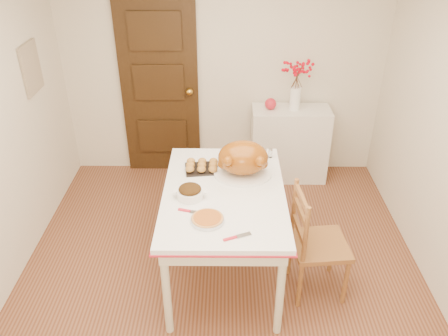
{
  "coord_description": "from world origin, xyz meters",
  "views": [
    {
      "loc": [
        0.04,
        -2.76,
        2.81
      ],
      "look_at": [
        0.02,
        0.23,
        1.03
      ],
      "focal_mm": 36.23,
      "sensor_mm": 36.0,
      "label": 1
    }
  ],
  "objects_px": {
    "chair_oak": "(320,242)",
    "pumpkin_pie": "(207,219)",
    "kitchen_table": "(224,234)",
    "turkey_platter": "(243,160)",
    "sideboard": "(289,144)"
  },
  "relations": [
    {
      "from": "kitchen_table",
      "to": "pumpkin_pie",
      "type": "distance_m",
      "value": 0.6
    },
    {
      "from": "chair_oak",
      "to": "turkey_platter",
      "type": "height_order",
      "value": "turkey_platter"
    },
    {
      "from": "pumpkin_pie",
      "to": "turkey_platter",
      "type": "bearing_deg",
      "value": 66.8
    },
    {
      "from": "sideboard",
      "to": "turkey_platter",
      "type": "relative_size",
      "value": 1.79
    },
    {
      "from": "kitchen_table",
      "to": "turkey_platter",
      "type": "relative_size",
      "value": 2.98
    },
    {
      "from": "kitchen_table",
      "to": "chair_oak",
      "type": "height_order",
      "value": "chair_oak"
    },
    {
      "from": "kitchen_table",
      "to": "turkey_platter",
      "type": "bearing_deg",
      "value": 56.98
    },
    {
      "from": "pumpkin_pie",
      "to": "chair_oak",
      "type": "bearing_deg",
      "value": 13.48
    },
    {
      "from": "chair_oak",
      "to": "pumpkin_pie",
      "type": "distance_m",
      "value": 0.98
    },
    {
      "from": "sideboard",
      "to": "kitchen_table",
      "type": "distance_m",
      "value": 1.76
    },
    {
      "from": "sideboard",
      "to": "kitchen_table",
      "type": "xyz_separation_m",
      "value": [
        -0.73,
        -1.6,
        -0.0
      ]
    },
    {
      "from": "sideboard",
      "to": "pumpkin_pie",
      "type": "height_order",
      "value": "pumpkin_pie"
    },
    {
      "from": "turkey_platter",
      "to": "pumpkin_pie",
      "type": "height_order",
      "value": "turkey_platter"
    },
    {
      "from": "turkey_platter",
      "to": "pumpkin_pie",
      "type": "bearing_deg",
      "value": -118.8
    },
    {
      "from": "turkey_platter",
      "to": "kitchen_table",
      "type": "bearing_deg",
      "value": -128.62
    }
  ]
}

